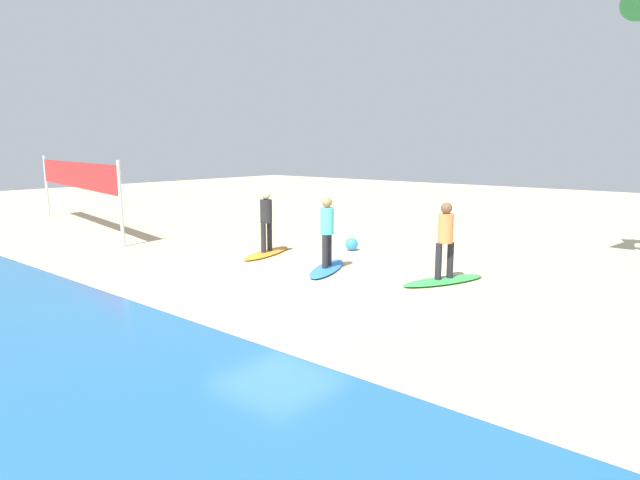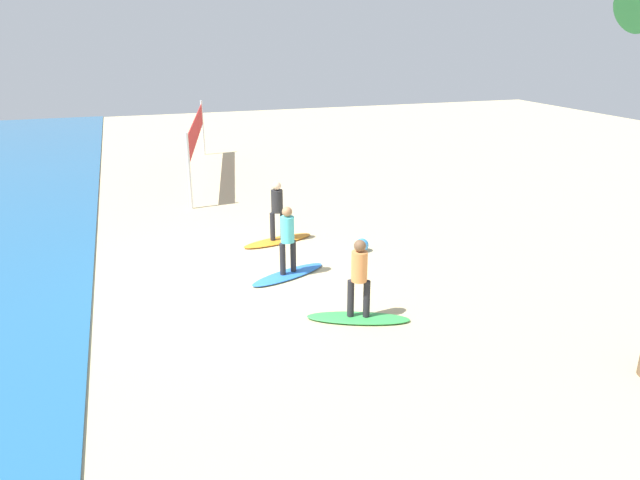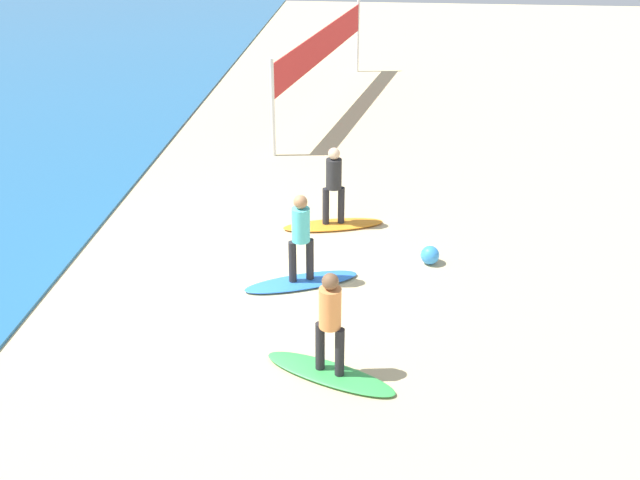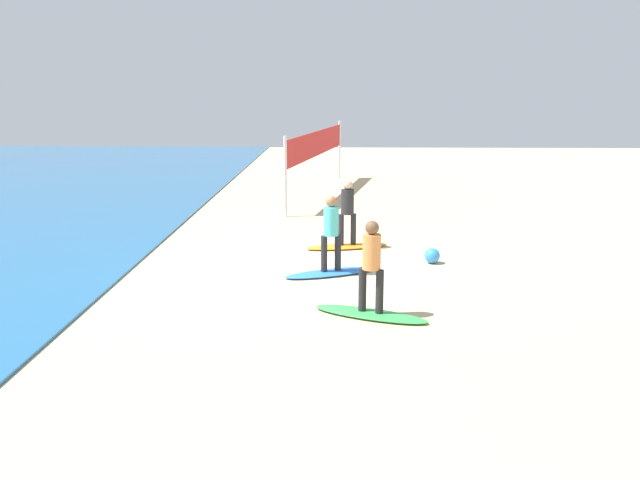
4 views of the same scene
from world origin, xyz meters
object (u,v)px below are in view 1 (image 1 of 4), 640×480
at_px(surfer_orange, 266,217).
at_px(surfboard_green, 444,280).
at_px(surfboard_blue, 327,268).
at_px(volleyball_net, 76,178).
at_px(beach_ball, 352,244).
at_px(surfboard_orange, 267,253).
at_px(surfer_blue, 327,227).
at_px(surfer_green, 445,235).

bearing_deg(surfer_orange, surfboard_green, -176.06).
xyz_separation_m(surfboard_blue, volleyball_net, (10.92, 0.64, 1.74)).
relative_size(volleyball_net, beach_ball, 25.04).
height_order(surfboard_orange, surfer_orange, surfer_orange).
relative_size(surfer_blue, beach_ball, 4.59).
height_order(surfer_green, surfer_orange, same).
bearing_deg(surfer_blue, volleyball_net, 3.33).
height_order(surfer_green, surfboard_blue, surfer_green).
relative_size(surfer_blue, surfboard_orange, 0.78).
height_order(surfer_green, beach_ball, surfer_green).
height_order(surfboard_green, beach_ball, beach_ball).
height_order(surfboard_blue, surfer_orange, surfer_orange).
xyz_separation_m(surfboard_blue, surfer_orange, (2.41, -0.38, 0.99)).
bearing_deg(beach_ball, surfboard_blue, 113.33).
bearing_deg(volleyball_net, surfer_blue, -176.67).
bearing_deg(surfer_green, surfer_blue, 15.40).
distance_m(surfer_blue, surfer_orange, 2.44).
xyz_separation_m(surfer_green, volleyball_net, (13.56, 1.37, 0.75)).
distance_m(surfboard_green, surfer_orange, 5.17).
distance_m(surfboard_orange, volleyball_net, 8.74).
relative_size(surfboard_blue, surfer_orange, 1.28).
height_order(surfer_blue, surfer_orange, same).
relative_size(surfboard_blue, surfer_blue, 1.28).
xyz_separation_m(surfer_orange, beach_ball, (-1.42, -1.93, -0.86)).
bearing_deg(beach_ball, surfer_blue, 113.33).
relative_size(surfer_orange, volleyball_net, 0.18).
relative_size(surfboard_orange, volleyball_net, 0.23).
distance_m(surfboard_blue, surfer_orange, 2.64).
bearing_deg(volleyball_net, beach_ball, -163.43).
xyz_separation_m(surfboard_orange, beach_ball, (-1.42, -1.93, 0.13)).
bearing_deg(surfer_orange, volleyball_net, 6.82).
bearing_deg(surfboard_orange, beach_ball, 128.83).
bearing_deg(surfboard_green, surfer_orange, -63.33).
distance_m(surfboard_blue, beach_ball, 2.52).
bearing_deg(surfer_blue, surfboard_orange, -8.97).
distance_m(surfboard_blue, surfboard_orange, 2.44).
height_order(surfboard_green, surfboard_blue, same).
bearing_deg(surfer_green, surfer_orange, 3.94).
distance_m(surfboard_orange, surfer_orange, 0.99).
relative_size(surfer_green, surfer_orange, 1.00).
relative_size(surfboard_orange, surfer_orange, 1.28).
distance_m(surfer_orange, beach_ball, 2.55).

